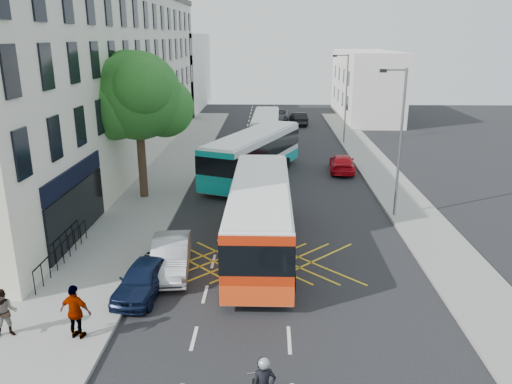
# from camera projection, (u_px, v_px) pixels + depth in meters

# --- Properties ---
(ground) EXTENTS (120.00, 120.00, 0.00)m
(ground) POSITION_uv_depth(u_px,v_px,m) (289.00, 340.00, 16.66)
(ground) COLOR black
(ground) RESTS_ON ground
(pavement_left) EXTENTS (5.00, 70.00, 0.15)m
(pavement_left) POSITION_uv_depth(u_px,v_px,m) (145.00, 197.00, 31.17)
(pavement_left) COLOR gray
(pavement_left) RESTS_ON ground
(pavement_right) EXTENTS (3.00, 70.00, 0.15)m
(pavement_right) POSITION_uv_depth(u_px,v_px,m) (402.00, 199.00, 30.75)
(pavement_right) COLOR gray
(pavement_right) RESTS_ON ground
(terrace_main) EXTENTS (8.30, 45.00, 13.50)m
(terrace_main) POSITION_uv_depth(u_px,v_px,m) (98.00, 76.00, 38.36)
(terrace_main) COLOR beige
(terrace_main) RESTS_ON ground
(terrace_far) EXTENTS (8.00, 20.00, 10.00)m
(terrace_far) POSITION_uv_depth(u_px,v_px,m) (173.00, 72.00, 67.99)
(terrace_far) COLOR silver
(terrace_far) RESTS_ON ground
(building_right) EXTENTS (6.00, 18.00, 8.00)m
(building_right) POSITION_uv_depth(u_px,v_px,m) (366.00, 85.00, 60.96)
(building_right) COLOR silver
(building_right) RESTS_ON ground
(street_tree) EXTENTS (6.30, 5.70, 8.80)m
(street_tree) POSITION_uv_depth(u_px,v_px,m) (137.00, 97.00, 29.28)
(street_tree) COLOR #382619
(street_tree) RESTS_ON pavement_left
(lamp_near) EXTENTS (1.45, 0.15, 8.00)m
(lamp_near) POSITION_uv_depth(u_px,v_px,m) (399.00, 136.00, 26.57)
(lamp_near) COLOR slate
(lamp_near) RESTS_ON pavement_right
(lamp_far) EXTENTS (1.45, 0.15, 8.00)m
(lamp_far) POSITION_uv_depth(u_px,v_px,m) (345.00, 94.00, 45.64)
(lamp_far) COLOR slate
(lamp_far) RESTS_ON pavement_right
(railings) EXTENTS (0.08, 5.60, 1.14)m
(railings) POSITION_uv_depth(u_px,v_px,m) (63.00, 251.00, 21.75)
(railings) COLOR black
(railings) RESTS_ON pavement_left
(bus_near) EXTENTS (2.96, 11.73, 3.30)m
(bus_near) POSITION_uv_depth(u_px,v_px,m) (260.00, 216.00, 23.12)
(bus_near) COLOR silver
(bus_near) RESTS_ON ground
(bus_mid) EXTENTS (6.87, 11.68, 3.25)m
(bus_mid) POSITION_uv_depth(u_px,v_px,m) (253.00, 155.00, 35.18)
(bus_mid) COLOR silver
(bus_mid) RESTS_ON ground
(bus_far) EXTENTS (2.73, 10.25, 2.86)m
(bus_far) POSITION_uv_depth(u_px,v_px,m) (266.00, 129.00, 46.19)
(bus_far) COLOR silver
(bus_far) RESTS_ON ground
(parked_car_blue) EXTENTS (2.02, 4.01, 1.31)m
(parked_car_blue) POSITION_uv_depth(u_px,v_px,m) (143.00, 279.00, 19.47)
(parked_car_blue) COLOR black
(parked_car_blue) RESTS_ON ground
(parked_car_silver) EXTENTS (2.01, 4.56, 1.46)m
(parked_car_silver) POSITION_uv_depth(u_px,v_px,m) (171.00, 256.00, 21.31)
(parked_car_silver) COLOR #9FA0A6
(parked_car_silver) RESTS_ON ground
(red_hatchback) EXTENTS (2.22, 4.59, 1.29)m
(red_hatchback) POSITION_uv_depth(u_px,v_px,m) (342.00, 163.00, 37.15)
(red_hatchback) COLOR red
(red_hatchback) RESTS_ON ground
(distant_car_grey) EXTENTS (2.64, 5.29, 1.44)m
(distant_car_grey) POSITION_uv_depth(u_px,v_px,m) (278.00, 115.00, 59.00)
(distant_car_grey) COLOR #3A3C42
(distant_car_grey) RESTS_ON ground
(distant_car_dark) EXTENTS (2.01, 4.53, 1.45)m
(distant_car_dark) POSITION_uv_depth(u_px,v_px,m) (298.00, 118.00, 56.79)
(distant_car_dark) COLOR black
(distant_car_dark) RESTS_ON ground
(pedestrian_near) EXTENTS (1.00, 0.88, 1.71)m
(pedestrian_near) POSITION_uv_depth(u_px,v_px,m) (4.00, 313.00, 16.37)
(pedestrian_near) COLOR gray
(pedestrian_near) RESTS_ON pavement_left
(pedestrian_far) EXTENTS (1.19, 0.69, 1.90)m
(pedestrian_far) POSITION_uv_depth(u_px,v_px,m) (76.00, 312.00, 16.27)
(pedestrian_far) COLOR gray
(pedestrian_far) RESTS_ON pavement_left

